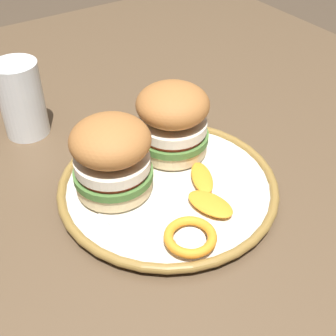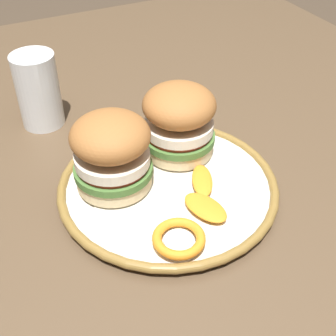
# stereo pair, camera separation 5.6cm
# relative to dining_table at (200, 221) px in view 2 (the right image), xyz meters

# --- Properties ---
(dining_table) EXTENTS (1.33, 1.07, 0.75)m
(dining_table) POSITION_rel_dining_table_xyz_m (0.00, 0.00, 0.00)
(dining_table) COLOR brown
(dining_table) RESTS_ON ground
(dinner_plate) EXTENTS (0.29, 0.29, 0.02)m
(dinner_plate) POSITION_rel_dining_table_xyz_m (0.01, -0.06, 0.10)
(dinner_plate) COLOR silver
(dinner_plate) RESTS_ON dining_table
(sandwich_half_left) EXTENTS (0.12, 0.12, 0.10)m
(sandwich_half_left) POSITION_rel_dining_table_xyz_m (-0.02, -0.12, 0.16)
(sandwich_half_left) COLOR beige
(sandwich_half_left) RESTS_ON dinner_plate
(sandwich_half_right) EXTENTS (0.12, 0.12, 0.10)m
(sandwich_half_right) POSITION_rel_dining_table_xyz_m (-0.05, -0.01, 0.16)
(sandwich_half_right) COLOR beige
(sandwich_half_right) RESTS_ON dinner_plate
(orange_peel_curled) EXTENTS (0.08, 0.08, 0.01)m
(orange_peel_curled) POSITION_rel_dining_table_xyz_m (0.11, -0.09, 0.11)
(orange_peel_curled) COLOR orange
(orange_peel_curled) RESTS_ON dinner_plate
(orange_peel_strip_long) EXTENTS (0.07, 0.05, 0.01)m
(orange_peel_strip_long) POSITION_rel_dining_table_xyz_m (0.07, -0.04, 0.11)
(orange_peel_strip_long) COLOR orange
(orange_peel_strip_long) RESTS_ON dinner_plate
(orange_peel_strip_short) EXTENTS (0.07, 0.05, 0.01)m
(orange_peel_strip_short) POSITION_rel_dining_table_xyz_m (0.03, -0.02, 0.11)
(orange_peel_strip_short) COLOR orange
(orange_peel_strip_short) RESTS_ON dinner_plate
(drinking_glass) EXTENTS (0.07, 0.07, 0.12)m
(drinking_glass) POSITION_rel_dining_table_xyz_m (-0.23, -0.16, 0.14)
(drinking_glass) COLOR white
(drinking_glass) RESTS_ON dining_table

